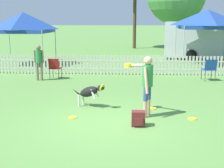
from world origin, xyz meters
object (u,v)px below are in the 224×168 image
object	(u,v)px
leaping_dog	(90,92)
equipment_trailer	(201,39)
backpack_on_grass	(138,119)
folding_chair_blue_left	(55,67)
frisbee_near_dog	(73,117)
canopy_tent_secondary	(23,23)
handler_person	(146,79)
spectator_standing	(39,59)
canopy_tent_main	(207,19)
frisbee_midfield	(153,108)
folding_chair_center	(210,68)
frisbee_near_handler	(192,119)

from	to	relation	value
leaping_dog	equipment_trailer	size ratio (longest dim) A/B	0.20
backpack_on_grass	folding_chair_blue_left	world-z (taller)	folding_chair_blue_left
frisbee_near_dog	canopy_tent_secondary	world-z (taller)	canopy_tent_secondary
handler_person	spectator_standing	size ratio (longest dim) A/B	1.09
handler_person	equipment_trailer	distance (m)	13.21
canopy_tent_secondary	spectator_standing	bearing A→B (deg)	-65.06
canopy_tent_main	frisbee_near_dog	bearing A→B (deg)	-119.76
frisbee_midfield	frisbee_near_dog	bearing A→B (deg)	-155.48
frisbee_midfield	canopy_tent_main	distance (m)	10.01
folding_chair_center	spectator_standing	xyz separation A→B (m)	(-7.15, -0.32, 0.34)
frisbee_near_dog	frisbee_midfield	bearing A→B (deg)	24.52
frisbee_near_handler	equipment_trailer	bearing A→B (deg)	77.21
frisbee_near_dog	canopy_tent_main	world-z (taller)	canopy_tent_main
handler_person	equipment_trailer	world-z (taller)	equipment_trailer
spectator_standing	canopy_tent_secondary	bearing A→B (deg)	-64.44
frisbee_near_dog	spectator_standing	size ratio (longest dim) A/B	0.15
folding_chair_center	spectator_standing	distance (m)	7.16
leaping_dog	frisbee_near_dog	bearing A→B (deg)	9.96
canopy_tent_main	equipment_trailer	world-z (taller)	canopy_tent_main
folding_chair_center	frisbee_near_handler	bearing A→B (deg)	64.03
frisbee_near_dog	spectator_standing	xyz separation A→B (m)	(-2.33, 5.00, 0.88)
leaping_dog	spectator_standing	size ratio (longest dim) A/B	0.72
canopy_tent_secondary	equipment_trailer	bearing A→B (deg)	16.72
handler_person	spectator_standing	bearing A→B (deg)	68.54
frisbee_near_handler	canopy_tent_main	bearing A→B (deg)	75.40
frisbee_midfield	folding_chair_blue_left	bearing A→B (deg)	132.04
folding_chair_blue_left	frisbee_midfield	bearing A→B (deg)	139.20
leaping_dog	spectator_standing	world-z (taller)	spectator_standing
leaping_dog	folding_chair_blue_left	world-z (taller)	folding_chair_blue_left
equipment_trailer	backpack_on_grass	bearing A→B (deg)	-99.03
frisbee_near_dog	equipment_trailer	distance (m)	14.24
frisbee_midfield	canopy_tent_secondary	xyz separation A→B (m)	(-6.67, 8.69, 2.34)
handler_person	backpack_on_grass	xyz separation A→B (m)	(-0.21, -0.82, -0.83)
canopy_tent_main	spectator_standing	distance (m)	9.61
frisbee_near_handler	folding_chair_blue_left	distance (m)	7.19
frisbee_near_handler	folding_chair_blue_left	xyz separation A→B (m)	(-4.88, 5.25, 0.53)
frisbee_midfield	spectator_standing	xyz separation A→B (m)	(-4.49, 4.01, 0.88)
leaping_dog	handler_person	bearing A→B (deg)	90.42
frisbee_near_dog	canopy_tent_secondary	size ratio (longest dim) A/B	0.08
frisbee_near_dog	frisbee_midfield	size ratio (longest dim) A/B	1.00
backpack_on_grass	spectator_standing	size ratio (longest dim) A/B	0.25
spectator_standing	equipment_trailer	distance (m)	11.46
frisbee_near_handler	equipment_trailer	xyz separation A→B (m)	(2.90, 12.76, 1.24)
handler_person	leaping_dog	size ratio (longest dim) A/B	1.51
folding_chair_blue_left	spectator_standing	size ratio (longest dim) A/B	0.60
frisbee_midfield	folding_chair_blue_left	world-z (taller)	folding_chair_blue_left
leaping_dog	frisbee_midfield	world-z (taller)	leaping_dog
equipment_trailer	folding_chair_center	bearing A→B (deg)	-90.29
frisbee_near_handler	canopy_tent_secondary	size ratio (longest dim) A/B	0.08
frisbee_near_handler	canopy_tent_main	size ratio (longest dim) A/B	0.07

